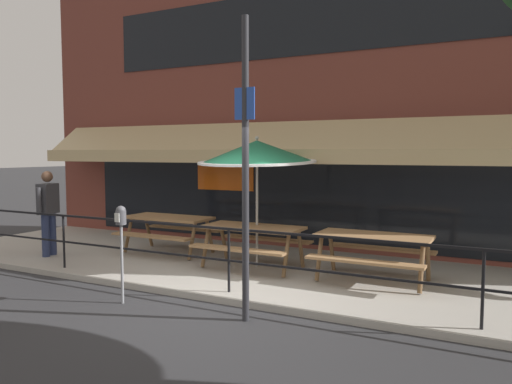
{
  "coord_description": "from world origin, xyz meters",
  "views": [
    {
      "loc": [
        3.71,
        -6.01,
        2.18
      ],
      "look_at": [
        -0.21,
        1.6,
        1.5
      ],
      "focal_mm": 35.0,
      "sensor_mm": 36.0,
      "label": 1
    }
  ],
  "objects_px": {
    "pedestrian_walking": "(48,209)",
    "picnic_table_centre": "(253,235)",
    "parking_meter_near": "(121,225)",
    "street_sign_pole": "(245,167)",
    "patio_umbrella_centre": "(257,152)",
    "picnic_table_left": "(169,224)",
    "picnic_table_right": "(373,244)"
  },
  "relations": [
    {
      "from": "pedestrian_walking",
      "to": "picnic_table_centre",
      "type": "bearing_deg",
      "value": 12.61
    },
    {
      "from": "parking_meter_near",
      "to": "street_sign_pole",
      "type": "bearing_deg",
      "value": 4.78
    },
    {
      "from": "patio_umbrella_centre",
      "to": "pedestrian_walking",
      "type": "xyz_separation_m",
      "value": [
        -4.15,
        -1.1,
        -1.12
      ]
    },
    {
      "from": "picnic_table_left",
      "to": "picnic_table_right",
      "type": "bearing_deg",
      "value": -4.48
    },
    {
      "from": "picnic_table_left",
      "to": "picnic_table_centre",
      "type": "bearing_deg",
      "value": -10.19
    },
    {
      "from": "picnic_table_centre",
      "to": "street_sign_pole",
      "type": "distance_m",
      "value": 2.84
    },
    {
      "from": "picnic_table_left",
      "to": "picnic_table_right",
      "type": "xyz_separation_m",
      "value": [
        4.33,
        -0.34,
        0.0
      ]
    },
    {
      "from": "patio_umbrella_centre",
      "to": "picnic_table_centre",
      "type": "bearing_deg",
      "value": -90.0
    },
    {
      "from": "parking_meter_near",
      "to": "street_sign_pole",
      "type": "relative_size",
      "value": 0.37
    },
    {
      "from": "picnic_table_left",
      "to": "street_sign_pole",
      "type": "relative_size",
      "value": 0.46
    },
    {
      "from": "patio_umbrella_centre",
      "to": "street_sign_pole",
      "type": "height_order",
      "value": "street_sign_pole"
    },
    {
      "from": "picnic_table_centre",
      "to": "patio_umbrella_centre",
      "type": "xyz_separation_m",
      "value": [
        -0.0,
        0.17,
        1.47
      ]
    },
    {
      "from": "parking_meter_near",
      "to": "picnic_table_left",
      "type": "bearing_deg",
      "value": 114.89
    },
    {
      "from": "picnic_table_left",
      "to": "pedestrian_walking",
      "type": "bearing_deg",
      "value": -146.44
    },
    {
      "from": "street_sign_pole",
      "to": "parking_meter_near",
      "type": "bearing_deg",
      "value": -175.22
    },
    {
      "from": "picnic_table_centre",
      "to": "patio_umbrella_centre",
      "type": "bearing_deg",
      "value": 90.0
    },
    {
      "from": "pedestrian_walking",
      "to": "patio_umbrella_centre",
      "type": "bearing_deg",
      "value": 14.81
    },
    {
      "from": "patio_umbrella_centre",
      "to": "pedestrian_walking",
      "type": "height_order",
      "value": "patio_umbrella_centre"
    },
    {
      "from": "picnic_table_left",
      "to": "parking_meter_near",
      "type": "distance_m",
      "value": 3.16
    },
    {
      "from": "picnic_table_centre",
      "to": "picnic_table_right",
      "type": "height_order",
      "value": "same"
    },
    {
      "from": "picnic_table_left",
      "to": "patio_umbrella_centre",
      "type": "bearing_deg",
      "value": -5.81
    },
    {
      "from": "picnic_table_left",
      "to": "street_sign_pole",
      "type": "height_order",
      "value": "street_sign_pole"
    },
    {
      "from": "picnic_table_left",
      "to": "pedestrian_walking",
      "type": "relative_size",
      "value": 1.05
    },
    {
      "from": "picnic_table_right",
      "to": "pedestrian_walking",
      "type": "xyz_separation_m",
      "value": [
        -6.31,
        -0.98,
        0.35
      ]
    },
    {
      "from": "pedestrian_walking",
      "to": "parking_meter_near",
      "type": "distance_m",
      "value": 3.64
    },
    {
      "from": "picnic_table_centre",
      "to": "parking_meter_near",
      "type": "height_order",
      "value": "parking_meter_near"
    },
    {
      "from": "street_sign_pole",
      "to": "picnic_table_centre",
      "type": "bearing_deg",
      "value": 115.57
    },
    {
      "from": "picnic_table_right",
      "to": "patio_umbrella_centre",
      "type": "relative_size",
      "value": 0.76
    },
    {
      "from": "picnic_table_right",
      "to": "street_sign_pole",
      "type": "height_order",
      "value": "street_sign_pole"
    },
    {
      "from": "patio_umbrella_centre",
      "to": "pedestrian_walking",
      "type": "relative_size",
      "value": 1.39
    },
    {
      "from": "patio_umbrella_centre",
      "to": "parking_meter_near",
      "type": "height_order",
      "value": "patio_umbrella_centre"
    },
    {
      "from": "picnic_table_left",
      "to": "patio_umbrella_centre",
      "type": "distance_m",
      "value": 2.63
    }
  ]
}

